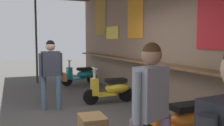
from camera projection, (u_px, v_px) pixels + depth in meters
name	position (u px, v px, depth m)	size (l,w,h in m)	color
ground_plane	(89.00, 124.00, 4.87)	(36.82, 36.82, 0.00)	#474442
market_stall_facade	(168.00, 23.00, 5.39)	(13.15, 2.69, 3.71)	#7F6651
scooter_teal	(82.00, 75.00, 9.29)	(0.49, 1.40, 0.97)	#197075
scooter_yellow	(112.00, 88.00, 6.55)	(0.47, 1.40, 0.97)	gold
scooter_orange	(181.00, 121.00, 3.90)	(0.46, 1.40, 0.97)	orange
shopper_browsing	(52.00, 68.00, 5.85)	(0.33, 0.66, 1.68)	slate
shopper_passing	(151.00, 101.00, 2.66)	(0.34, 0.53, 1.64)	gray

